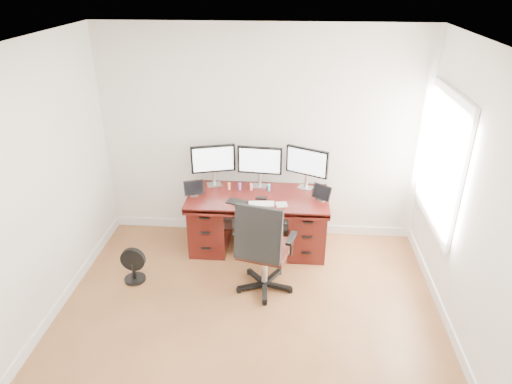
# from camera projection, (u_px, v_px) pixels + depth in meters

# --- Properties ---
(ground) EXTENTS (4.50, 4.50, 0.00)m
(ground) POSITION_uv_depth(u_px,v_px,m) (243.00, 354.00, 4.25)
(ground) COLOR brown
(ground) RESTS_ON ground
(back_wall) EXTENTS (4.00, 0.10, 2.70)m
(back_wall) POSITION_uv_depth(u_px,v_px,m) (261.00, 136.00, 5.66)
(back_wall) COLOR white
(back_wall) RESTS_ON ground
(right_wall) EXTENTS (0.10, 4.50, 2.70)m
(right_wall) POSITION_uv_depth(u_px,v_px,m) (494.00, 233.00, 3.60)
(right_wall) COLOR white
(right_wall) RESTS_ON ground
(desk) EXTENTS (1.70, 0.80, 0.75)m
(desk) POSITION_uv_depth(u_px,v_px,m) (258.00, 220.00, 5.70)
(desk) COLOR #400F0C
(desk) RESTS_ON ground
(office_chair) EXTENTS (0.72, 0.72, 1.13)m
(office_chair) POSITION_uv_depth(u_px,v_px,m) (263.00, 263.00, 4.93)
(office_chair) COLOR black
(office_chair) RESTS_ON ground
(floor_fan) EXTENTS (0.28, 0.24, 0.41)m
(floor_fan) POSITION_uv_depth(u_px,v_px,m) (133.00, 266.00, 5.17)
(floor_fan) COLOR black
(floor_fan) RESTS_ON ground
(monitor_left) EXTENTS (0.54, 0.19, 0.53)m
(monitor_left) POSITION_uv_depth(u_px,v_px,m) (213.00, 160.00, 5.65)
(monitor_left) COLOR silver
(monitor_left) RESTS_ON desk
(monitor_center) EXTENTS (0.55, 0.15, 0.53)m
(monitor_center) POSITION_uv_depth(u_px,v_px,m) (260.00, 162.00, 5.61)
(monitor_center) COLOR silver
(monitor_center) RESTS_ON desk
(monitor_right) EXTENTS (0.51, 0.27, 0.53)m
(monitor_right) POSITION_uv_depth(u_px,v_px,m) (307.00, 163.00, 5.57)
(monitor_right) COLOR silver
(monitor_right) RESTS_ON desk
(tablet_left) EXTENTS (0.25, 0.15, 0.19)m
(tablet_left) POSITION_uv_depth(u_px,v_px,m) (194.00, 189.00, 5.50)
(tablet_left) COLOR silver
(tablet_left) RESTS_ON desk
(tablet_right) EXTENTS (0.23, 0.19, 0.19)m
(tablet_right) POSITION_uv_depth(u_px,v_px,m) (322.00, 194.00, 5.38)
(tablet_right) COLOR silver
(tablet_right) RESTS_ON desk
(keyboard) EXTENTS (0.31, 0.15, 0.01)m
(keyboard) POSITION_uv_depth(u_px,v_px,m) (261.00, 204.00, 5.32)
(keyboard) COLOR white
(keyboard) RESTS_ON desk
(trackpad) EXTENTS (0.15, 0.15, 0.01)m
(trackpad) POSITION_uv_depth(u_px,v_px,m) (282.00, 205.00, 5.31)
(trackpad) COLOR silver
(trackpad) RESTS_ON desk
(drawing_tablet) EXTENTS (0.27, 0.22, 0.01)m
(drawing_tablet) POSITION_uv_depth(u_px,v_px,m) (237.00, 202.00, 5.37)
(drawing_tablet) COLOR black
(drawing_tablet) RESTS_ON desk
(phone) EXTENTS (0.14, 0.09, 0.01)m
(phone) POSITION_uv_depth(u_px,v_px,m) (261.00, 198.00, 5.46)
(phone) COLOR black
(phone) RESTS_ON desk
(figurine_orange) EXTENTS (0.04, 0.04, 0.10)m
(figurine_orange) POSITION_uv_depth(u_px,v_px,m) (229.00, 185.00, 5.66)
(figurine_orange) COLOR #FC865D
(figurine_orange) RESTS_ON desk
(figurine_purple) EXTENTS (0.04, 0.04, 0.10)m
(figurine_purple) POSITION_uv_depth(u_px,v_px,m) (240.00, 186.00, 5.65)
(figurine_purple) COLOR #8A52C9
(figurine_purple) RESTS_ON desk
(figurine_pink) EXTENTS (0.04, 0.04, 0.10)m
(figurine_pink) POSITION_uv_depth(u_px,v_px,m) (251.00, 186.00, 5.64)
(figurine_pink) COLOR pink
(figurine_pink) RESTS_ON desk
(figurine_blue) EXTENTS (0.04, 0.04, 0.10)m
(figurine_blue) POSITION_uv_depth(u_px,v_px,m) (269.00, 187.00, 5.62)
(figurine_blue) COLOR #4DA3EF
(figurine_blue) RESTS_ON desk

